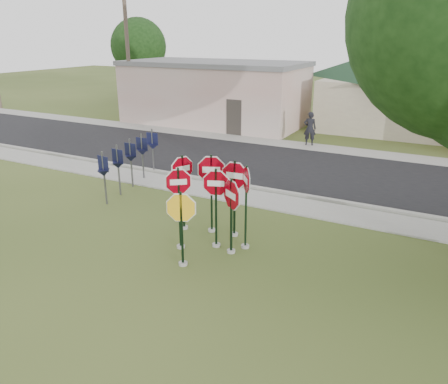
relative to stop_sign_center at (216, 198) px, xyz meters
The scene contains 19 objects.
ground 2.07m from the stop_sign_center, 98.33° to the right, with size 120.00×120.00×0.00m, color #37491B.
sidewalk_near 4.38m from the stop_sign_center, 92.82° to the left, with size 60.00×1.60×0.06m, color gray.
road 8.75m from the stop_sign_center, 91.35° to the left, with size 60.00×7.00×0.04m, color black.
sidewalk_far 13.00m from the stop_sign_center, 90.90° to the left, with size 60.00×1.60×0.06m, color gray.
curb 5.32m from the stop_sign_center, 92.27° to the left, with size 60.00×0.20×0.14m, color gray.
stop_sign_center is the anchor object (origin of this frame).
stop_sign_yellow 1.43m from the stop_sign_center, 100.89° to the right, with size 1.02×0.44×2.22m.
stop_sign_left 1.04m from the stop_sign_center, 146.96° to the right, with size 0.83×0.62×2.55m.
stop_sign_right 0.59m from the stop_sign_center, 14.57° to the right, with size 0.98×0.68×2.35m.
stop_sign_back_right 0.91m from the stop_sign_center, 81.07° to the left, with size 1.14×0.24×2.53m.
stop_sign_back_left 1.06m from the stop_sign_center, 126.37° to the left, with size 1.07×0.50×2.63m.
stop_sign_far_right 0.86m from the stop_sign_center, 22.03° to the left, with size 0.64×0.83×2.61m.
stop_sign_far_left 1.63m from the stop_sign_center, 157.89° to the left, with size 0.49×0.94×2.54m.
route_sign_row 6.42m from the stop_sign_center, 150.94° to the left, with size 1.43×4.63×2.00m.
building_stucco 19.00m from the stop_sign_center, 118.98° to the left, with size 12.20×6.20×4.20m.
building_house 20.80m from the stop_sign_center, 85.01° to the left, with size 11.60×11.60×6.20m.
utility_pole_near 20.11m from the stop_sign_center, 135.80° to the left, with size 2.20×0.26×9.50m.
bg_tree_left 30.51m from the stop_sign_center, 131.78° to the left, with size 4.90×4.90×7.35m.
pedestrian 13.27m from the stop_sign_center, 95.62° to the left, with size 0.68×0.44×1.86m, color black.
Camera 1 is at (5.77, -8.75, 5.89)m, focal length 35.00 mm.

